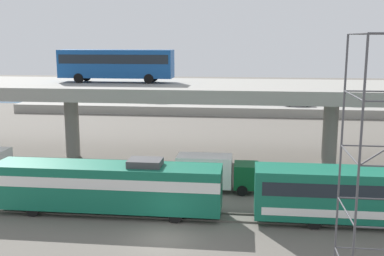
{
  "coord_description": "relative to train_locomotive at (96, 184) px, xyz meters",
  "views": [
    {
      "loc": [
        5.07,
        -27.96,
        12.69
      ],
      "look_at": [
        -0.33,
        18.26,
        3.79
      ],
      "focal_mm": 43.89,
      "sensor_mm": 36.0,
      "label": 1
    }
  ],
  "objects": [
    {
      "name": "service_truck_east",
      "position": [
        8.31,
        6.08,
        -0.55
      ],
      "size": [
        6.8,
        2.46,
        3.04
      ],
      "color": "#0C4C26",
      "rests_on": "ground_plane"
    },
    {
      "name": "pier_parking_lot",
      "position": [
        5.74,
        51.0,
        -1.46
      ],
      "size": [
        70.1,
        13.12,
        1.46
      ],
      "primitive_type": "cube",
      "color": "gray",
      "rests_on": "ground_plane"
    },
    {
      "name": "parked_car_4",
      "position": [
        4.87,
        50.24,
        0.05
      ],
      "size": [
        4.5,
        1.89,
        1.5
      ],
      "rotation": [
        0.0,
        0.0,
        3.14
      ],
      "color": "maroon",
      "rests_on": "pier_parking_lot"
    },
    {
      "name": "rail_strip_far",
      "position": [
        5.74,
        0.74,
        -2.13
      ],
      "size": [
        110.0,
        0.12,
        0.12
      ],
      "primitive_type": "cube",
      "color": "#59544C",
      "rests_on": "ground_plane"
    },
    {
      "name": "parked_car_7",
      "position": [
        28.3,
        49.77,
        0.05
      ],
      "size": [
        4.48,
        1.89,
        1.5
      ],
      "rotation": [
        0.0,
        0.0,
        3.14
      ],
      "color": "#515459",
      "rests_on": "pier_parking_lot"
    },
    {
      "name": "parked_car_3",
      "position": [
        -4.95,
        53.77,
        0.05
      ],
      "size": [
        4.16,
        1.95,
        1.5
      ],
      "rotation": [
        0.0,
        0.0,
        3.14
      ],
      "color": "black",
      "rests_on": "pier_parking_lot"
    },
    {
      "name": "parked_car_6",
      "position": [
        33.34,
        52.07,
        0.05
      ],
      "size": [
        4.0,
        2.0,
        1.5
      ],
      "color": "navy",
      "rests_on": "pier_parking_lot"
    },
    {
      "name": "parked_car_5",
      "position": [
        19.44,
        48.22,
        0.05
      ],
      "size": [
        4.64,
        1.91,
        1.5
      ],
      "color": "navy",
      "rests_on": "pier_parking_lot"
    },
    {
      "name": "parked_car_0",
      "position": [
        -4.88,
        49.59,
        0.04
      ],
      "size": [
        4.18,
        1.83,
        1.5
      ],
      "rotation": [
        0.0,
        0.0,
        3.14
      ],
      "color": "#0C4C26",
      "rests_on": "pier_parking_lot"
    },
    {
      "name": "highway_overpass",
      "position": [
        5.74,
        16.0,
        5.15
      ],
      "size": [
        96.0,
        12.9,
        8.13
      ],
      "color": "gray",
      "rests_on": "ground_plane"
    },
    {
      "name": "parked_car_2",
      "position": [
        10.16,
        54.2,
        0.04
      ],
      "size": [
        4.13,
        1.89,
        1.5
      ],
      "rotation": [
        0.0,
        0.0,
        3.14
      ],
      "color": "#0C4C26",
      "rests_on": "pier_parking_lot"
    },
    {
      "name": "train_locomotive",
      "position": [
        0.0,
        0.0,
        0.0
      ],
      "size": [
        17.84,
        3.04,
        4.18
      ],
      "rotation": [
        0.0,
        0.0,
        3.14
      ],
      "color": "#14664C",
      "rests_on": "ground_plane"
    },
    {
      "name": "transit_bus_on_overpass",
      "position": [
        -2.86,
        16.42,
        8.0
      ],
      "size": [
        12.0,
        2.68,
        3.4
      ],
      "color": "#14478C",
      "rests_on": "highway_overpass"
    },
    {
      "name": "rail_strip_near",
      "position": [
        5.74,
        -0.74,
        -2.13
      ],
      "size": [
        110.0,
        0.12,
        0.12
      ],
      "primitive_type": "cube",
      "color": "#59544C",
      "rests_on": "ground_plane"
    },
    {
      "name": "harbor_water",
      "position": [
        5.74,
        74.0,
        -2.19
      ],
      "size": [
        140.0,
        36.0,
        0.01
      ],
      "primitive_type": "cube",
      "color": "#2D5170",
      "rests_on": "ground_plane"
    },
    {
      "name": "parked_car_1",
      "position": [
        19.78,
        50.33,
        0.05
      ],
      "size": [
        4.54,
        1.82,
        1.5
      ],
      "rotation": [
        0.0,
        0.0,
        3.14
      ],
      "color": "black",
      "rests_on": "pier_parking_lot"
    },
    {
      "name": "ground_plane",
      "position": [
        5.74,
        -4.0,
        -2.19
      ],
      "size": [
        260.0,
        260.0,
        0.0
      ],
      "primitive_type": "plane",
      "color": "#605B54"
    }
  ]
}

